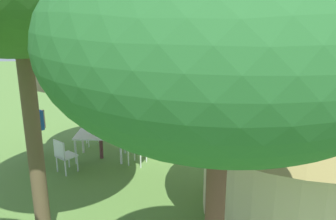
# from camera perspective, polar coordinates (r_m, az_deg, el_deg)

# --- Properties ---
(ground_plane) EXTENTS (36.00, 36.00, 0.00)m
(ground_plane) POSITION_cam_1_polar(r_m,az_deg,el_deg) (12.10, 4.83, -3.51)
(ground_plane) COLOR #557D37
(thatched_hut) EXTENTS (5.04, 5.04, 3.64)m
(thatched_hut) POSITION_cam_1_polar(r_m,az_deg,el_deg) (7.22, 21.28, -0.81)
(thatched_hut) COLOR beige
(thatched_hut) RESTS_ON ground_plane
(shade_umbrella) EXTENTS (3.58, 3.58, 3.18)m
(shade_umbrella) POSITION_cam_1_polar(r_m,az_deg,el_deg) (9.39, -11.71, 7.64)
(shade_umbrella) COLOR #572E31
(shade_umbrella) RESTS_ON ground_plane
(patio_dining_table) EXTENTS (1.42, 0.98, 0.74)m
(patio_dining_table) POSITION_cam_1_polar(r_m,az_deg,el_deg) (9.89, -11.03, -4.29)
(patio_dining_table) COLOR silver
(patio_dining_table) RESTS_ON ground_plane
(patio_chair_near_lawn) EXTENTS (0.61, 0.61, 0.90)m
(patio_chair_near_lawn) POSITION_cam_1_polar(r_m,az_deg,el_deg) (9.29, -16.83, -6.94)
(patio_chair_near_lawn) COLOR silver
(patio_chair_near_lawn) RESTS_ON ground_plane
(patio_chair_near_hut) EXTENTS (0.56, 0.57, 0.90)m
(patio_chair_near_hut) POSITION_cam_1_polar(r_m,az_deg,el_deg) (9.40, -4.61, -6.01)
(patio_chair_near_hut) COLOR silver
(patio_chair_near_hut) RESTS_ON ground_plane
(patio_chair_west_end) EXTENTS (0.55, 0.54, 0.90)m
(patio_chair_west_end) POSITION_cam_1_polar(r_m,az_deg,el_deg) (11.06, -12.32, -2.89)
(patio_chair_west_end) COLOR silver
(patio_chair_west_end) RESTS_ON ground_plane
(guest_beside_umbrella) EXTENTS (0.46, 0.42, 1.58)m
(guest_beside_umbrella) POSITION_cam_1_polar(r_m,az_deg,el_deg) (10.39, -20.96, -2.35)
(guest_beside_umbrella) COLOR black
(guest_beside_umbrella) RESTS_ON ground_plane
(standing_watcher) EXTENTS (0.34, 0.58, 1.69)m
(standing_watcher) POSITION_cam_1_polar(r_m,az_deg,el_deg) (13.83, 18.40, 2.59)
(standing_watcher) COLOR #25232A
(standing_watcher) RESTS_ON ground_plane
(striped_lounge_chair) EXTENTS (0.92, 0.70, 0.59)m
(striped_lounge_chair) POSITION_cam_1_polar(r_m,az_deg,el_deg) (11.72, 17.78, -3.62)
(striped_lounge_chair) COLOR #C44C43
(striped_lounge_chair) RESTS_ON ground_plane
(zebra_nearest_camera) EXTENTS (1.54, 1.74, 1.53)m
(zebra_nearest_camera) POSITION_cam_1_polar(r_m,az_deg,el_deg) (12.91, -3.77, 2.35)
(zebra_nearest_camera) COLOR silver
(zebra_nearest_camera) RESTS_ON ground_plane
(zebra_by_umbrella) EXTENTS (2.10, 1.17, 1.47)m
(zebra_by_umbrella) POSITION_cam_1_polar(r_m,az_deg,el_deg) (12.95, 8.56, 1.97)
(zebra_by_umbrella) COLOR silver
(zebra_by_umbrella) RESTS_ON ground_plane
(zebra_toward_hut) EXTENTS (2.08, 1.01, 1.46)m
(zebra_toward_hut) POSITION_cam_1_polar(r_m,az_deg,el_deg) (10.49, 2.04, -1.24)
(zebra_toward_hut) COLOR silver
(zebra_toward_hut) RESTS_ON ground_plane
(acacia_tree_right_background) EXTENTS (2.85, 2.85, 4.66)m
(acacia_tree_right_background) POSITION_cam_1_polar(r_m,az_deg,el_deg) (2.81, 8.87, 10.52)
(acacia_tree_right_background) COLOR brown
(acacia_tree_right_background) RESTS_ON ground_plane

